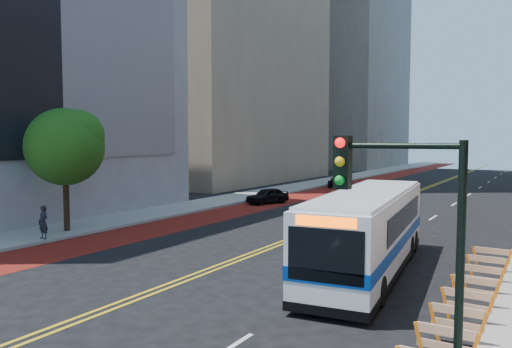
{
  "coord_description": "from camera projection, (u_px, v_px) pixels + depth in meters",
  "views": [
    {
      "loc": [
        11.53,
        -11.88,
        5.16
      ],
      "look_at": [
        -0.4,
        8.0,
        3.54
      ],
      "focal_mm": 35.0,
      "sensor_mm": 36.0,
      "label": 1
    }
  ],
  "objects": [
    {
      "name": "ground",
      "position": [
        142.0,
        296.0,
        16.44
      ],
      "size": [
        160.0,
        160.0,
        0.0
      ],
      "primitive_type": "plane",
      "color": "black",
      "rests_on": "ground"
    },
    {
      "name": "sidewalk_left",
      "position": [
        270.0,
        192.0,
        48.26
      ],
      "size": [
        4.0,
        140.0,
        0.15
      ],
      "primitive_type": "cube",
      "color": "gray",
      "rests_on": "ground"
    },
    {
      "name": "bus_lane_paint",
      "position": [
        307.0,
        195.0,
        46.26
      ],
      "size": [
        3.6,
        140.0,
        0.01
      ],
      "primitive_type": "cube",
      "color": "#62150E",
      "rests_on": "ground"
    },
    {
      "name": "center_line_inner",
      "position": [
        392.0,
        200.0,
        42.2
      ],
      "size": [
        0.14,
        140.0,
        0.01
      ],
      "primitive_type": "cube",
      "color": "gold",
      "rests_on": "ground"
    },
    {
      "name": "center_line_outer",
      "position": [
        396.0,
        200.0,
        42.01
      ],
      "size": [
        0.14,
        140.0,
        0.01
      ],
      "primitive_type": "cube",
      "color": "gold",
      "rests_on": "ground"
    },
    {
      "name": "lane_dashes",
      "position": [
        469.0,
        195.0,
        46.48
      ],
      "size": [
        0.14,
        98.2,
        0.01
      ],
      "color": "silver",
      "rests_on": "ground"
    },
    {
      "name": "construction_barriers",
      "position": [
        471.0,
        295.0,
        14.4
      ],
      "size": [
        1.42,
        10.91,
        1.0
      ],
      "color": "orange",
      "rests_on": "ground"
    },
    {
      "name": "street_tree",
      "position": [
        66.0,
        144.0,
        27.03
      ],
      "size": [
        4.2,
        4.2,
        6.7
      ],
      "color": "black",
      "rests_on": "sidewalk_left"
    },
    {
      "name": "traffic_signal",
      "position": [
        405.0,
        225.0,
        8.34
      ],
      "size": [
        2.21,
        0.34,
        5.07
      ],
      "color": "black",
      "rests_on": "sidewalk_right"
    },
    {
      "name": "transit_bus",
      "position": [
        369.0,
        230.0,
        19.21
      ],
      "size": [
        3.84,
        11.78,
        3.18
      ],
      "rotation": [
        0.0,
        0.0,
        0.11
      ],
      "color": "silver",
      "rests_on": "ground"
    },
    {
      "name": "car_a",
      "position": [
        267.0,
        196.0,
        40.01
      ],
      "size": [
        2.67,
        4.02,
        1.27
      ],
      "primitive_type": "imported",
      "rotation": [
        0.0,
        0.0,
        -0.35
      ],
      "color": "black",
      "rests_on": "ground"
    },
    {
      "name": "car_b",
      "position": [
        389.0,
        188.0,
        46.13
      ],
      "size": [
        2.58,
        4.21,
        1.31
      ],
      "primitive_type": "imported",
      "rotation": [
        0.0,
        0.0,
        -0.32
      ],
      "color": "black",
      "rests_on": "ground"
    },
    {
      "name": "car_c",
      "position": [
        340.0,
        180.0,
        54.03
      ],
      "size": [
        2.7,
        5.09,
        1.4
      ],
      "primitive_type": "imported",
      "rotation": [
        0.0,
        0.0,
        0.16
      ],
      "color": "black",
      "rests_on": "ground"
    },
    {
      "name": "pedestrian",
      "position": [
        43.0,
        222.0,
        25.03
      ],
      "size": [
        0.61,
        0.4,
        1.68
      ],
      "primitive_type": "imported",
      "rotation": [
        0.0,
        0.0,
        -0.0
      ],
      "color": "black",
      "rests_on": "sidewalk_left"
    }
  ]
}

